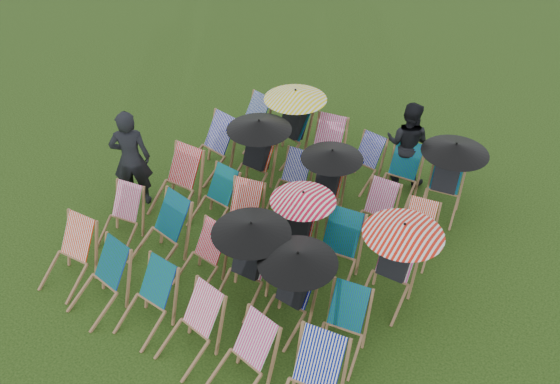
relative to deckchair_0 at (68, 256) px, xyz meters
The scene contains 32 objects.
ground 3.04m from the deckchair_0, 46.81° to the left, with size 100.00×100.00×0.00m, color black.
deckchair_0 is the anchor object (origin of this frame).
deckchair_1 0.78m from the deckchair_0, ahead, with size 0.75×0.95×0.95m.
deckchair_2 1.56m from the deckchair_0, ahead, with size 0.66×0.88×0.92m.
deckchair_3 2.36m from the deckchair_0, ahead, with size 0.74×0.93×0.92m.
deckchair_4 3.22m from the deckchair_0, ahead, with size 0.76×0.95×0.93m.
deckchair_6 1.09m from the deckchair_0, 91.89° to the left, with size 0.69×0.87×0.86m.
deckchair_7 1.36m from the deckchair_0, 53.78° to the left, with size 0.81×1.01×1.00m.
deckchair_8 1.95m from the deckchair_0, 33.85° to the left, with size 0.65×0.84×0.86m.
deckchair_9 2.66m from the deckchair_0, 26.54° to the left, with size 1.11×1.16×1.31m.
deckchair_10 3.36m from the deckchair_0, 18.91° to the left, with size 1.07×1.12×1.26m.
deckchair_11 4.13m from the deckchair_0, 14.50° to the left, with size 0.72×0.91×0.90m.
deckchair_12 2.22m from the deckchair_0, 85.98° to the left, with size 0.69×0.94×1.01m.
deckchair_13 2.44m from the deckchair_0, 67.91° to the left, with size 0.66×0.86×0.88m.
deckchair_14 2.65m from the deckchair_0, 54.25° to the left, with size 0.75×0.93×0.90m.
deckchair_15 3.42m from the deckchair_0, 42.52° to the left, with size 0.99×1.07×1.18m.
deckchair_16 3.92m from the deckchair_0, 34.15° to the left, with size 0.77×0.99×0.99m.
deckchair_17 4.71m from the deckchair_0, 28.95° to the left, with size 1.12×1.17×1.33m.
deckchair_18 3.37m from the deckchair_0, 90.64° to the left, with size 0.82×1.03×1.02m.
deckchair_19 3.56m from the deckchair_0, 74.88° to the left, with size 1.12×1.17×1.33m.
deckchair_20 3.80m from the deckchair_0, 63.45° to the left, with size 0.62×0.83×0.86m.
deckchair_21 4.20m from the deckchair_0, 55.98° to the left, with size 1.02×1.10×1.21m.
deckchair_22 4.75m from the deckchair_0, 46.04° to the left, with size 0.60×0.82×0.86m.
deckchair_23 5.23m from the deckchair_0, 39.57° to the left, with size 0.66×0.84×0.83m.
deckchair_24 4.59m from the deckchair_0, 90.47° to the left, with size 0.75×0.93×0.90m.
deckchair_25 4.70m from the deckchair_0, 79.07° to the left, with size 1.16×1.24×1.38m.
deckchair_26 4.84m from the deckchair_0, 69.34° to the left, with size 0.77×0.98×0.97m.
deckchair_27 5.20m from the deckchair_0, 61.83° to the left, with size 0.66×0.84×0.84m.
deckchair_28 5.57m from the deckchair_0, 54.93° to the left, with size 0.66×0.88×0.92m.
deckchair_29 6.10m from the deckchair_0, 49.21° to the left, with size 1.10×1.19×1.30m.
person_left 2.05m from the deckchair_0, 105.24° to the left, with size 0.65×0.43×1.79m, color black.
person_rear 5.92m from the deckchair_0, 58.82° to the left, with size 0.77×0.60×1.58m, color black.
Camera 1 is at (4.22, -6.05, 6.73)m, focal length 40.00 mm.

